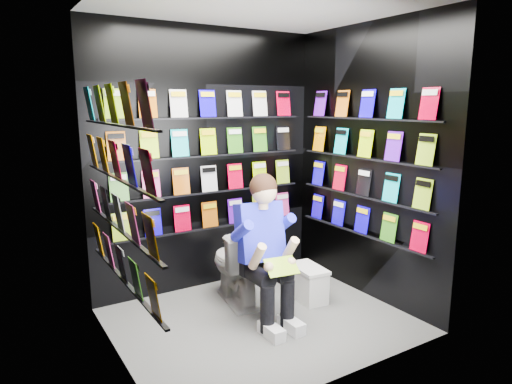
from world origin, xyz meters
TOP-DOWN VIEW (x-y plane):
  - floor at (0.00, 0.00)m, footprint 2.40×2.40m
  - ceiling at (0.00, 0.00)m, footprint 2.40×2.40m
  - wall_back at (0.00, 1.00)m, footprint 2.40×0.04m
  - wall_front at (0.00, -1.00)m, footprint 2.40×0.04m
  - wall_left at (-1.20, 0.00)m, footprint 0.04×2.00m
  - wall_right at (1.20, 0.00)m, footprint 0.04×2.00m
  - comics_back at (0.00, 0.97)m, footprint 2.10×0.06m
  - comics_left at (-1.17, 0.00)m, footprint 0.06×1.70m
  - comics_right at (1.17, 0.00)m, footprint 0.06×1.70m
  - toilet at (0.03, 0.45)m, footprint 0.53×0.81m
  - longbox at (0.63, 0.14)m, footprint 0.26×0.42m
  - longbox_lid at (0.63, 0.14)m, footprint 0.28×0.44m
  - reader at (0.03, 0.07)m, footprint 0.63×0.83m
  - held_comic at (0.03, -0.28)m, footprint 0.28×0.19m

SIDE VIEW (x-z plane):
  - floor at x=0.00m, z-range 0.00..0.00m
  - longbox at x=0.63m, z-range 0.00..0.30m
  - longbox_lid at x=0.63m, z-range 0.30..0.33m
  - toilet at x=0.03m, z-range 0.00..0.73m
  - held_comic at x=0.03m, z-range 0.52..0.64m
  - reader at x=0.03m, z-range 0.07..1.47m
  - wall_back at x=0.00m, z-range 0.00..2.60m
  - wall_front at x=0.00m, z-range 0.00..2.60m
  - wall_left at x=-1.20m, z-range 0.00..2.60m
  - wall_right at x=1.20m, z-range 0.00..2.60m
  - comics_back at x=0.00m, z-range 0.62..1.99m
  - comics_left at x=-1.17m, z-range 0.62..1.99m
  - comics_right at x=1.17m, z-range 0.62..1.99m
  - ceiling at x=0.00m, z-range 2.60..2.60m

